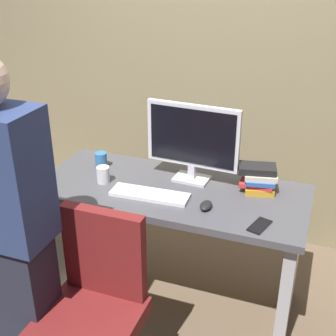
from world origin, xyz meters
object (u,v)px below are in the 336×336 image
at_px(office_chair, 95,321).
at_px(mouse, 206,205).
at_px(person_at_desk, 8,238).
at_px(cup_near_keyboard, 103,175).
at_px(book_stack, 259,178).
at_px(monitor, 193,139).
at_px(cell_phone, 260,226).
at_px(desk, 171,223).
at_px(cup_by_monitor, 101,160).
at_px(keyboard, 150,194).

bearing_deg(office_chair, mouse, 60.53).
relative_size(person_at_desk, cup_near_keyboard, 17.14).
xyz_separation_m(office_chair, book_stack, (0.56, 0.90, 0.41)).
xyz_separation_m(person_at_desk, book_stack, (0.92, 0.96, -0.01)).
distance_m(monitor, cell_phone, 0.63).
height_order(cup_near_keyboard, book_stack, book_stack).
bearing_deg(desk, cup_near_keyboard, -171.21).
height_order(monitor, cup_near_keyboard, monitor).
height_order(cup_by_monitor, cell_phone, cup_by_monitor).
distance_m(monitor, cup_near_keyboard, 0.55).
relative_size(desk, cup_by_monitor, 16.01).
bearing_deg(desk, book_stack, 17.89).
height_order(desk, book_stack, book_stack).
bearing_deg(person_at_desk, monitor, 60.72).
relative_size(person_at_desk, mouse, 16.39).
distance_m(person_at_desk, cup_near_keyboard, 0.76).
relative_size(monitor, book_stack, 2.34).
bearing_deg(book_stack, keyboard, -153.29).
height_order(keyboard, mouse, mouse).
relative_size(cup_near_keyboard, cup_by_monitor, 1.01).
xyz_separation_m(keyboard, cup_near_keyboard, (-0.31, 0.06, 0.04)).
height_order(keyboard, cup_by_monitor, cup_by_monitor).
xyz_separation_m(monitor, cup_near_keyboard, (-0.47, -0.20, -0.21)).
xyz_separation_m(mouse, cup_by_monitor, (-0.74, 0.26, 0.03)).
xyz_separation_m(person_at_desk, keyboard, (0.38, 0.69, -0.07)).
bearing_deg(monitor, keyboard, -120.59).
xyz_separation_m(cup_near_keyboard, cup_by_monitor, (-0.11, 0.18, -0.00)).
bearing_deg(cell_phone, keyboard, -172.08).
bearing_deg(person_at_desk, office_chair, 9.97).
bearing_deg(cup_by_monitor, cup_near_keyboard, -58.78).
relative_size(desk, monitor, 2.80).
bearing_deg(cup_near_keyboard, mouse, -7.30).
bearing_deg(cup_by_monitor, cell_phone, -17.79).
distance_m(person_at_desk, book_stack, 1.33).
height_order(person_at_desk, cup_near_keyboard, person_at_desk).
xyz_separation_m(monitor, mouse, (0.17, -0.28, -0.24)).
distance_m(monitor, book_stack, 0.42).
bearing_deg(cup_near_keyboard, person_at_desk, -95.06).
bearing_deg(office_chair, person_at_desk, -170.03).
relative_size(keyboard, mouse, 4.30).
bearing_deg(keyboard, person_at_desk, -121.36).
xyz_separation_m(office_chair, cup_near_keyboard, (-0.29, 0.69, 0.38)).
distance_m(desk, office_chair, 0.76).
xyz_separation_m(desk, cup_near_keyboard, (-0.39, -0.06, 0.28)).
bearing_deg(cup_near_keyboard, book_stack, 13.78).
relative_size(office_chair, book_stack, 4.07).
distance_m(cup_near_keyboard, cup_by_monitor, 0.21).
relative_size(desk, keyboard, 3.52).
height_order(desk, monitor, monitor).
bearing_deg(person_at_desk, cup_by_monitor, 92.46).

